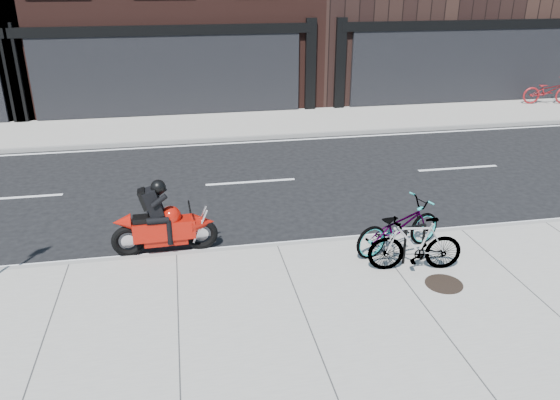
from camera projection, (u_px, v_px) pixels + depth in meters
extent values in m
plane|color=black|center=(262.00, 212.00, 12.81)|extent=(120.00, 120.00, 0.00)
cube|color=gray|center=(313.00, 340.00, 8.25)|extent=(60.00, 6.00, 0.13)
cube|color=gray|center=(229.00, 125.00, 19.80)|extent=(60.00, 3.50, 0.13)
cylinder|color=black|center=(405.00, 246.00, 10.15)|extent=(0.05, 0.05, 0.74)
cylinder|color=black|center=(423.00, 242.00, 10.29)|extent=(0.05, 0.05, 0.74)
cylinder|color=black|center=(416.00, 226.00, 10.08)|extent=(0.41, 0.13, 0.05)
imported|color=gray|center=(398.00, 226.00, 10.59)|extent=(2.08, 1.24, 1.03)
imported|color=gray|center=(415.00, 244.00, 9.90)|extent=(1.78, 0.73, 1.04)
torus|color=black|center=(201.00, 234.00, 11.00)|extent=(0.67, 0.16, 0.66)
torus|color=black|center=(128.00, 241.00, 10.72)|extent=(0.67, 0.16, 0.66)
cube|color=#9D1007|center=(164.00, 229.00, 10.78)|extent=(1.22, 0.42, 0.38)
cone|color=#9D1007|center=(203.00, 222.00, 10.91)|extent=(0.47, 0.46, 0.44)
sphere|color=#9D1007|center=(171.00, 216.00, 10.71)|extent=(0.40, 0.40, 0.40)
cube|color=black|center=(147.00, 219.00, 10.63)|extent=(0.56, 0.30, 0.12)
cylinder|color=silver|center=(137.00, 237.00, 10.92)|extent=(0.56, 0.11, 0.09)
cube|color=black|center=(153.00, 202.00, 10.52)|extent=(0.41, 0.38, 0.59)
cube|color=black|center=(144.00, 199.00, 10.46)|extent=(0.25, 0.31, 0.41)
sphere|color=black|center=(158.00, 187.00, 10.43)|extent=(0.29, 0.29, 0.29)
imported|color=maroon|center=(548.00, 91.00, 22.49)|extent=(2.13, 1.06, 1.07)
cylinder|color=black|center=(444.00, 284.00, 9.61)|extent=(0.76, 0.76, 0.02)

